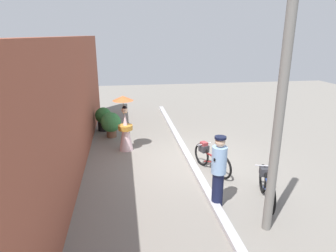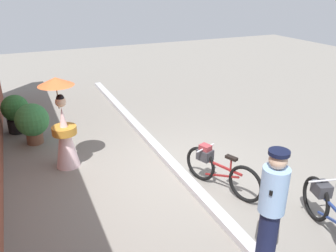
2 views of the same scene
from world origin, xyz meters
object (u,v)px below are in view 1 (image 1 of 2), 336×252
at_px(bicycle_near_officer, 266,185).
at_px(utility_pole, 279,116).
at_px(bicycle_far_side, 210,157).
at_px(potted_plant_by_door, 111,123).
at_px(person_with_parasol, 125,125).
at_px(person_officer, 219,170).
at_px(potted_plant_small, 104,118).

xyz_separation_m(bicycle_near_officer, utility_pole, (-1.00, 0.47, 2.00)).
bearing_deg(bicycle_far_side, potted_plant_by_door, 40.21).
bearing_deg(potted_plant_by_door, person_with_parasol, -160.50).
height_order(person_officer, potted_plant_by_door, person_officer).
bearing_deg(bicycle_far_side, bicycle_near_officer, -154.70).
distance_m(bicycle_far_side, utility_pole, 3.45).
distance_m(person_officer, utility_pole, 1.93).
relative_size(bicycle_far_side, person_officer, 0.94).
xyz_separation_m(bicycle_near_officer, potted_plant_by_door, (5.24, 3.77, 0.14)).
height_order(bicycle_near_officer, potted_plant_small, potted_plant_small).
relative_size(person_with_parasol, potted_plant_by_door, 1.93).
bearing_deg(utility_pole, potted_plant_by_door, 27.82).
bearing_deg(person_officer, bicycle_near_officer, -88.47).
height_order(bicycle_far_side, utility_pole, utility_pole).
relative_size(potted_plant_small, utility_pole, 0.20).
xyz_separation_m(potted_plant_by_door, utility_pole, (-6.25, -3.30, 1.85)).
height_order(bicycle_near_officer, utility_pole, utility_pole).
bearing_deg(bicycle_near_officer, person_officer, 91.53).
xyz_separation_m(person_with_parasol, potted_plant_small, (2.36, 0.86, -0.36)).
relative_size(bicycle_near_officer, potted_plant_small, 1.68).
relative_size(bicycle_near_officer, utility_pole, 0.34).
distance_m(bicycle_far_side, potted_plant_small, 5.44).
xyz_separation_m(person_officer, potted_plant_small, (6.17, 2.89, -0.38)).
xyz_separation_m(person_officer, utility_pole, (-0.97, -0.75, 1.49)).
height_order(bicycle_near_officer, person_officer, person_officer).
bearing_deg(potted_plant_by_door, bicycle_near_officer, -144.30).
bearing_deg(bicycle_far_side, potted_plant_small, 36.85).
distance_m(bicycle_near_officer, bicycle_far_side, 1.97).
bearing_deg(potted_plant_by_door, utility_pole, -152.18).
bearing_deg(person_with_parasol, bicycle_far_side, -129.65).
distance_m(person_with_parasol, potted_plant_small, 2.54).
bearing_deg(person_with_parasol, person_officer, -151.92).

